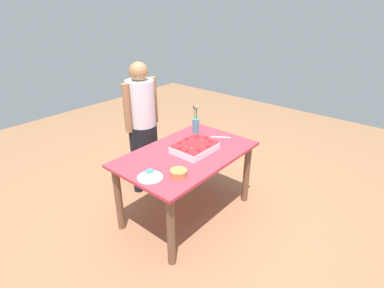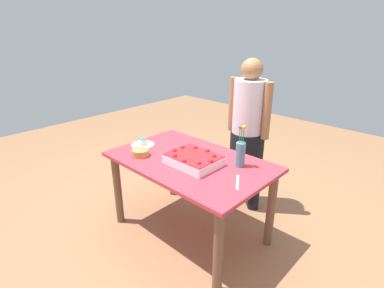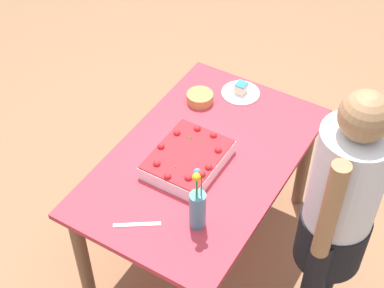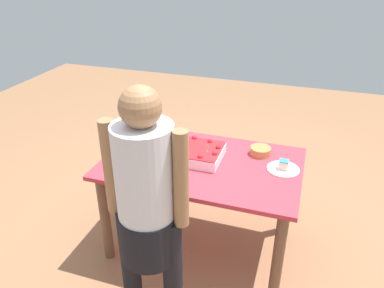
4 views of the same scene
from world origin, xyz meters
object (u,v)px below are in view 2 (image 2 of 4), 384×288
(sheet_cake, at_px, (193,159))
(person_standing, at_px, (248,127))
(cake_knife, at_px, (238,182))
(flower_vase, at_px, (241,151))
(serving_plate_with_slice, at_px, (143,144))
(fruit_bowl, at_px, (140,153))

(sheet_cake, distance_m, person_standing, 0.76)
(cake_knife, distance_m, person_standing, 0.88)
(sheet_cake, bearing_deg, flower_vase, 38.04)
(sheet_cake, xyz_separation_m, serving_plate_with_slice, (-0.62, -0.03, -0.02))
(cake_knife, height_order, person_standing, person_standing)
(fruit_bowl, bearing_deg, sheet_cake, 23.35)
(serving_plate_with_slice, relative_size, cake_knife, 1.00)
(flower_vase, bearing_deg, sheet_cake, -141.96)
(sheet_cake, relative_size, flower_vase, 1.17)
(flower_vase, distance_m, fruit_bowl, 0.85)
(fruit_bowl, bearing_deg, cake_knife, 12.12)
(serving_plate_with_slice, relative_size, fruit_bowl, 1.47)
(cake_knife, bearing_deg, fruit_bowl, 68.03)
(cake_knife, xyz_separation_m, person_standing, (-0.43, 0.76, 0.13))
(sheet_cake, xyz_separation_m, flower_vase, (0.29, 0.23, 0.08))
(flower_vase, bearing_deg, cake_knife, -57.96)
(sheet_cake, height_order, fruit_bowl, sheet_cake)
(sheet_cake, bearing_deg, cake_knife, -0.37)
(sheet_cake, height_order, person_standing, person_standing)
(cake_knife, bearing_deg, serving_plate_with_slice, 57.45)
(serving_plate_with_slice, height_order, fruit_bowl, serving_plate_with_slice)
(sheet_cake, bearing_deg, fruit_bowl, -156.65)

